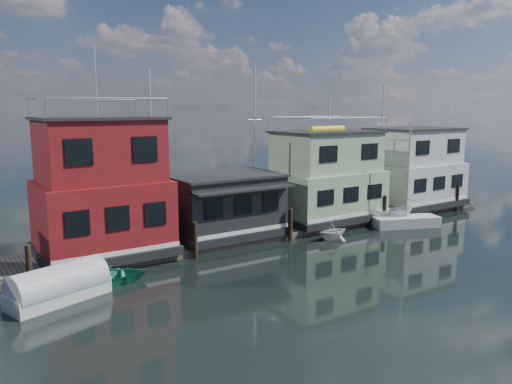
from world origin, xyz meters
TOP-DOWN VIEW (x-y plane):
  - ground at (0.00, 0.00)m, footprint 160.00×160.00m
  - dock at (0.00, 12.00)m, footprint 48.00×5.00m
  - houseboat_red at (-8.50, 12.00)m, footprint 7.40×5.90m
  - houseboat_dark at (-0.50, 11.98)m, footprint 7.40×6.10m
  - houseboat_green at (8.50, 12.00)m, footprint 8.40×5.90m
  - houseboat_white at (18.50, 12.00)m, footprint 8.40×5.90m
  - pilings at (-0.33, 9.20)m, footprint 42.28×0.28m
  - background_masts at (4.76, 18.00)m, footprint 36.40×0.16m
  - dinghy_teal at (-9.46, 7.83)m, footprint 4.17×3.40m
  - motorboat at (11.92, 8.93)m, footprint 4.05×3.44m
  - tarp_runabout at (-12.18, 6.75)m, footprint 4.79×3.03m
  - dinghy_white at (5.61, 7.91)m, footprint 2.33×2.02m
  - day_sailer at (12.66, 7.68)m, footprint 5.19×3.34m

SIDE VIEW (x-z plane):
  - ground at x=0.00m, z-range 0.00..0.00m
  - dock at x=0.00m, z-range 0.00..0.40m
  - dinghy_teal at x=-9.46m, z-range 0.00..0.76m
  - day_sailer at x=12.66m, z-range -3.44..4.34m
  - dinghy_white at x=5.61m, z-range 0.00..1.21m
  - tarp_runabout at x=-12.18m, z-range -0.23..1.58m
  - motorboat at x=11.92m, z-range 0.00..1.51m
  - pilings at x=-0.33m, z-range 0.00..2.20m
  - houseboat_dark at x=-0.50m, z-range 0.39..4.45m
  - houseboat_white at x=18.50m, z-range 0.21..6.87m
  - houseboat_green at x=8.50m, z-range 0.03..7.06m
  - houseboat_red at x=-8.50m, z-range -1.83..10.03m
  - background_masts at x=4.76m, z-range -0.45..11.55m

